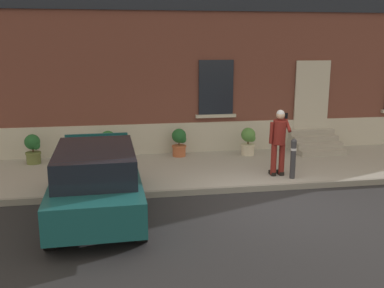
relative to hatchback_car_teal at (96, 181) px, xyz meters
The scene contains 13 objects.
ground_plane 3.86m from the hatchback_car_teal, ahead, with size 80.00×80.00×0.00m, color #232326.
sidewalk 4.79m from the hatchback_car_teal, 37.08° to the left, with size 24.00×3.60×0.15m, color #99968E.
curb_edge 3.98m from the hatchback_car_teal, 14.78° to the left, with size 24.00×0.12×0.15m, color gray.
building_facade 7.18m from the hatchback_car_teal, 54.68° to the left, with size 24.00×1.52×7.50m.
entrance_stoop 7.95m from the hatchback_car_teal, 31.73° to the left, with size 1.51×1.28×0.64m.
hatchback_car_teal is the anchor object (origin of this frame).
bollard_near_person 5.07m from the hatchback_car_teal, 16.13° to the left, with size 0.15×0.15×1.04m.
bollard_far_left 1.52m from the hatchback_car_teal, 68.24° to the left, with size 0.15×0.15×1.04m.
person_on_phone 4.89m from the hatchback_car_teal, 20.37° to the left, with size 0.51×0.46×1.75m.
planter_olive 4.48m from the hatchback_car_teal, 115.84° to the left, with size 0.44×0.44×0.86m.
planter_charcoal 4.20m from the hatchback_car_teal, 87.46° to the left, with size 0.44×0.44×0.86m.
planter_terracotta 4.77m from the hatchback_car_teal, 60.90° to the left, with size 0.44×0.44×0.86m.
planter_cream 5.97m from the hatchback_car_teal, 41.65° to the left, with size 0.44×0.44×0.86m.
Camera 1 is at (-3.30, -8.98, 3.56)m, focal length 41.38 mm.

